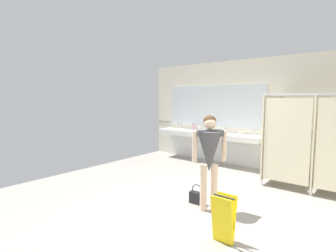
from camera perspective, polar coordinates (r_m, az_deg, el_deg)
ground_plane at (r=4.67m, az=7.35°, el=-17.67°), size 7.25×6.65×0.10m
wall_back at (r=7.10m, az=20.84°, el=2.50°), size 7.25×0.12×2.86m
wall_back_tile_band at (r=7.07m, az=20.56°, el=-0.59°), size 7.25×0.01×0.06m
vanity_counter at (r=7.54m, az=8.95°, el=-2.97°), size 3.17×0.59×0.98m
mirror_panel at (r=7.64m, az=9.88°, el=4.41°), size 3.07×0.02×1.18m
bathroom_stalls at (r=5.91m, az=30.24°, el=-2.66°), size 1.93×1.34×1.93m
person_standing at (r=4.22m, az=9.14°, el=-5.56°), size 0.57×0.57×1.56m
handbag at (r=4.68m, az=6.40°, el=-15.37°), size 0.27×0.11×0.35m
soap_dispenser at (r=7.88m, az=5.64°, el=-0.28°), size 0.07×0.07×0.19m
paper_cup at (r=6.92m, az=15.58°, el=-1.70°), size 0.07×0.07×0.08m
wet_floor_sign at (r=3.52m, az=12.18°, el=-19.39°), size 0.28×0.19×0.62m
floor_drain_cover at (r=3.55m, az=14.17°, el=-24.99°), size 0.14×0.14×0.01m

